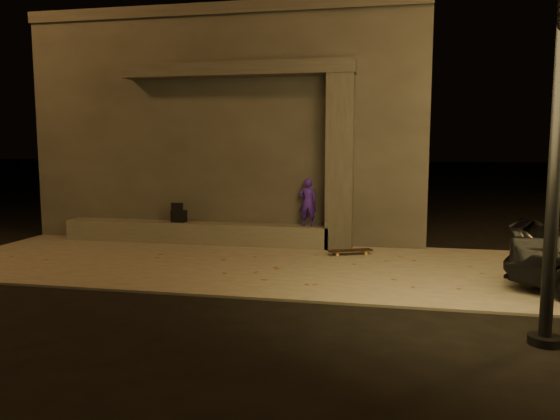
% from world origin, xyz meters
% --- Properties ---
extents(ground, '(120.00, 120.00, 0.00)m').
position_xyz_m(ground, '(0.00, 0.00, 0.00)').
color(ground, black).
rests_on(ground, ground).
extents(sidewalk, '(11.00, 4.40, 0.04)m').
position_xyz_m(sidewalk, '(0.00, 2.00, 0.02)').
color(sidewalk, '#635E57').
rests_on(sidewalk, ground).
extents(building, '(9.00, 5.10, 5.22)m').
position_xyz_m(building, '(-1.00, 6.49, 2.61)').
color(building, '#393633').
rests_on(building, ground).
extents(ledge, '(6.00, 0.55, 0.45)m').
position_xyz_m(ledge, '(-1.50, 3.75, 0.27)').
color(ledge, '#55524D').
rests_on(ledge, sidewalk).
extents(column, '(0.55, 0.55, 3.60)m').
position_xyz_m(column, '(1.70, 3.75, 1.84)').
color(column, '#393633').
rests_on(column, sidewalk).
extents(canopy, '(5.00, 0.70, 0.28)m').
position_xyz_m(canopy, '(-0.50, 3.80, 3.78)').
color(canopy, '#393633').
rests_on(canopy, column).
extents(skateboarder, '(0.37, 0.24, 1.02)m').
position_xyz_m(skateboarder, '(1.03, 3.75, 1.00)').
color(skateboarder, '#3818A1').
rests_on(skateboarder, ledge).
extents(backpack, '(0.33, 0.22, 0.44)m').
position_xyz_m(backpack, '(-1.87, 3.75, 0.64)').
color(backpack, black).
rests_on(backpack, ledge).
extents(skateboard, '(0.90, 0.58, 0.10)m').
position_xyz_m(skateboard, '(1.99, 3.10, 0.12)').
color(skateboard, black).
rests_on(skateboard, sidewalk).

